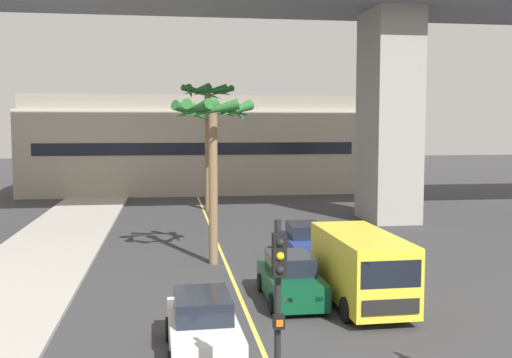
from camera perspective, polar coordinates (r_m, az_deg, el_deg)
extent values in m
cube|color=#DBCC4C|center=(27.07, -3.07, -7.41)|extent=(0.14, 56.00, 0.01)
cube|color=gray|center=(38.06, 12.38, 5.75)|extent=(2.80, 4.40, 12.75)
cube|color=#BCB29E|center=(53.76, -5.74, 2.62)|extent=(28.97, 8.00, 7.15)
cube|color=gray|center=(53.75, -5.78, 7.07)|extent=(28.39, 7.20, 1.20)
cube|color=black|center=(49.73, -5.54, 2.84)|extent=(26.07, 0.04, 1.00)
cube|color=navy|center=(26.74, 4.64, -6.31)|extent=(1.85, 4.16, 0.80)
cube|color=black|center=(26.76, 4.59, -4.82)|extent=(1.47, 2.10, 0.60)
cube|color=#F2EDCC|center=(24.90, 6.57, -7.06)|extent=(0.24, 0.09, 0.14)
cube|color=#F2EDCC|center=(24.71, 4.44, -7.14)|extent=(0.24, 0.09, 0.14)
cylinder|color=black|center=(25.74, 6.95, -7.37)|extent=(0.24, 0.65, 0.64)
cylinder|color=black|center=(25.43, 3.37, -7.50)|extent=(0.24, 0.65, 0.64)
cylinder|color=black|center=(28.17, 5.78, -6.28)|extent=(0.24, 0.65, 0.64)
cylinder|color=black|center=(27.89, 2.51, -6.37)|extent=(0.24, 0.65, 0.64)
cube|color=#0C4728|center=(20.52, 3.28, -9.82)|extent=(1.73, 4.11, 0.80)
cube|color=black|center=(20.50, 3.21, -7.87)|extent=(1.41, 2.06, 0.60)
cube|color=#F2EDCC|center=(18.71, 5.93, -11.15)|extent=(0.24, 0.08, 0.14)
cube|color=#F2EDCC|center=(18.52, 3.06, -11.31)|extent=(0.24, 0.08, 0.14)
cylinder|color=black|center=(19.57, 6.38, -11.37)|extent=(0.22, 0.64, 0.64)
cylinder|color=black|center=(19.25, 1.62, -11.63)|extent=(0.22, 0.64, 0.64)
cylinder|color=black|center=(21.95, 4.72, -9.54)|extent=(0.22, 0.64, 0.64)
cylinder|color=black|center=(21.66, 0.49, -9.72)|extent=(0.22, 0.64, 0.64)
cube|color=white|center=(15.93, -5.01, -14.27)|extent=(1.80, 4.14, 0.80)
cube|color=black|center=(15.86, -5.07, -11.77)|extent=(1.44, 2.08, 0.60)
cylinder|color=black|center=(17.28, -2.61, -13.59)|extent=(0.24, 0.65, 0.64)
cylinder|color=black|center=(17.17, -8.12, -13.76)|extent=(0.24, 0.65, 0.64)
cube|color=yellow|center=(20.12, 9.81, -8.05)|extent=(2.08, 5.23, 2.10)
cube|color=black|center=(17.70, 12.55, -8.74)|extent=(1.80, 0.11, 0.80)
cube|color=black|center=(17.89, 12.56, -11.67)|extent=(1.70, 0.09, 0.44)
cylinder|color=black|center=(19.28, 14.03, -11.56)|extent=(0.27, 0.76, 0.76)
cylinder|color=black|center=(18.64, 8.53, -12.05)|extent=(0.27, 0.76, 0.76)
cylinder|color=black|center=(22.08, 10.81, -9.37)|extent=(0.27, 0.76, 0.76)
cylinder|color=black|center=(21.52, 5.98, -9.68)|extent=(0.27, 0.76, 0.76)
cylinder|color=black|center=(11.17, 2.04, -14.54)|extent=(0.12, 0.12, 4.20)
cube|color=black|center=(10.63, 2.20, -7.15)|extent=(0.24, 0.20, 0.76)
sphere|color=black|center=(10.48, 2.30, -5.98)|extent=(0.14, 0.14, 0.14)
sphere|color=yellow|center=(10.53, 2.30, -7.26)|extent=(0.14, 0.14, 0.14)
sphere|color=black|center=(10.59, 2.30, -8.53)|extent=(0.14, 0.14, 0.14)
cube|color=black|center=(10.96, 2.16, -13.27)|extent=(0.20, 0.16, 0.24)
cube|color=orange|center=(10.89, 2.24, -13.40)|extent=(0.12, 0.03, 0.12)
cylinder|color=brown|center=(25.43, -4.05, -0.75)|extent=(0.38, 0.38, 6.55)
sphere|color=#236028|center=(25.32, -4.10, 6.99)|extent=(0.60, 0.60, 0.60)
cone|color=#236028|center=(25.47, -1.57, 6.18)|extent=(0.56, 2.30, 1.10)
cone|color=#236028|center=(26.16, -2.43, 6.42)|extent=(1.90, 1.96, 0.89)
cone|color=#236028|center=(26.44, -4.24, 6.40)|extent=(2.30, 0.47, 0.89)
cone|color=#236028|center=(26.08, -5.93, 6.18)|extent=(1.97, 1.89, 1.06)
cone|color=#236028|center=(25.22, -6.66, 6.40)|extent=(0.51, 2.31, 0.92)
cone|color=#236028|center=(24.59, -6.10, 6.40)|extent=(1.72, 2.11, 0.95)
cone|color=#236028|center=(24.19, -4.26, 6.45)|extent=(2.33, 0.74, 0.95)
cone|color=#236028|center=(24.68, -1.95, 6.46)|extent=(1.80, 2.05, 0.93)
cylinder|color=brown|center=(41.78, -4.52, 2.69)|extent=(0.46, 0.46, 8.25)
sphere|color=#236028|center=(41.82, -4.56, 8.55)|extent=(0.60, 0.60, 0.60)
cone|color=#236028|center=(42.01, -2.94, 8.26)|extent=(0.66, 2.45, 0.83)
cone|color=#236028|center=(42.81, -3.67, 8.16)|extent=(2.19, 1.81, 0.89)
cone|color=#236028|center=(42.98, -4.76, 7.98)|extent=(2.43, 0.59, 1.10)
cone|color=#236028|center=(42.53, -5.86, 8.18)|extent=(1.89, 2.13, 0.87)
cone|color=#236028|center=(41.88, -6.19, 8.09)|extent=(0.72, 2.44, 1.04)
cone|color=#236028|center=(40.93, -5.67, 8.29)|extent=(2.01, 2.03, 0.89)
cone|color=#236028|center=(40.63, -4.39, 8.24)|extent=(2.43, 0.52, 0.99)
cone|color=#236028|center=(40.99, -3.35, 8.18)|extent=(2.08, 1.95, 1.04)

